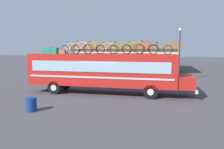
# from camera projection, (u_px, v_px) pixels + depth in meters

# --- Properties ---
(ground_plane) EXTENTS (120.00, 120.00, 0.00)m
(ground_plane) POSITION_uv_depth(u_px,v_px,m) (102.00, 93.00, 16.60)
(ground_plane) COLOR #423F44
(bus) EXTENTS (12.29, 2.38, 3.01)m
(bus) POSITION_uv_depth(u_px,v_px,m) (104.00, 70.00, 16.33)
(bus) COLOR red
(bus) RESTS_ON ground
(luggage_bag_1) EXTENTS (0.75, 0.42, 0.48)m
(luggage_bag_1) POSITION_uv_depth(u_px,v_px,m) (47.00, 50.00, 17.25)
(luggage_bag_1) COLOR #1E7F66
(luggage_bag_1) RESTS_ON bus
(luggage_bag_2) EXTENTS (0.51, 0.50, 0.45)m
(luggage_bag_2) POSITION_uv_depth(u_px,v_px,m) (55.00, 51.00, 16.90)
(luggage_bag_2) COLOR #1E7F66
(luggage_bag_2) RESTS_ON bus
(luggage_bag_3) EXTENTS (0.49, 0.33, 0.29)m
(luggage_bag_3) POSITION_uv_depth(u_px,v_px,m) (62.00, 52.00, 16.69)
(luggage_bag_3) COLOR olive
(luggage_bag_3) RESTS_ON bus
(rooftop_bicycle_1) EXTENTS (1.63, 0.44, 0.89)m
(rooftop_bicycle_1) POSITION_uv_depth(u_px,v_px,m) (71.00, 49.00, 16.79)
(rooftop_bicycle_1) COLOR black
(rooftop_bicycle_1) RESTS_ON bus
(rooftop_bicycle_2) EXTENTS (1.79, 0.44, 0.96)m
(rooftop_bicycle_2) POSITION_uv_depth(u_px,v_px,m) (82.00, 49.00, 16.47)
(rooftop_bicycle_2) COLOR black
(rooftop_bicycle_2) RESTS_ON bus
(rooftop_bicycle_3) EXTENTS (1.72, 0.44, 0.92)m
(rooftop_bicycle_3) POSITION_uv_depth(u_px,v_px,m) (94.00, 49.00, 15.94)
(rooftop_bicycle_3) COLOR black
(rooftop_bicycle_3) RESTS_ON bus
(rooftop_bicycle_4) EXTENTS (1.73, 0.44, 0.88)m
(rooftop_bicycle_4) POSITION_uv_depth(u_px,v_px,m) (107.00, 49.00, 16.09)
(rooftop_bicycle_4) COLOR black
(rooftop_bicycle_4) RESTS_ON bus
(rooftop_bicycle_5) EXTENTS (1.79, 0.44, 0.92)m
(rooftop_bicycle_5) POSITION_uv_depth(u_px,v_px,m) (119.00, 49.00, 15.76)
(rooftop_bicycle_5) COLOR black
(rooftop_bicycle_5) RESTS_ON bus
(rooftop_bicycle_6) EXTENTS (1.72, 0.44, 0.92)m
(rooftop_bicycle_6) POSITION_uv_depth(u_px,v_px,m) (133.00, 49.00, 15.93)
(rooftop_bicycle_6) COLOR black
(rooftop_bicycle_6) RESTS_ON bus
(rooftop_bicycle_7) EXTENTS (1.79, 0.44, 0.98)m
(rooftop_bicycle_7) POSITION_uv_depth(u_px,v_px,m) (146.00, 49.00, 15.38)
(rooftop_bicycle_7) COLOR black
(rooftop_bicycle_7) RESTS_ON bus
(rooftop_bicycle_8) EXTENTS (1.66, 0.44, 0.87)m
(rooftop_bicycle_8) POSITION_uv_depth(u_px,v_px,m) (161.00, 49.00, 15.27)
(rooftop_bicycle_8) COLOR black
(rooftop_bicycle_8) RESTS_ON bus
(roadside_building) EXTENTS (14.77, 10.31, 4.08)m
(roadside_building) POSITION_uv_depth(u_px,v_px,m) (128.00, 56.00, 32.64)
(roadside_building) COLOR beige
(roadside_building) RESTS_ON ground
(trash_bin) EXTENTS (0.59, 0.59, 0.78)m
(trash_bin) POSITION_uv_depth(u_px,v_px,m) (31.00, 104.00, 11.96)
(trash_bin) COLOR navy
(trash_bin) RESTS_ON ground
(street_lamp) EXTENTS (0.30, 0.30, 5.34)m
(street_lamp) POSITION_uv_depth(u_px,v_px,m) (179.00, 51.00, 21.53)
(street_lamp) COLOR #38383D
(street_lamp) RESTS_ON ground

